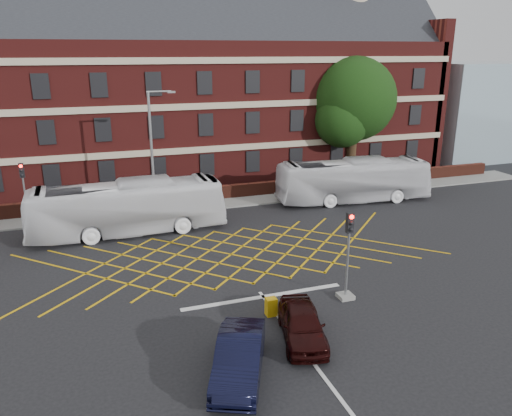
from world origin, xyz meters
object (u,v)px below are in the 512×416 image
object	(u,v)px
traffic_light_near	(347,264)
bus_right	(353,180)
bus_left	(128,208)
utility_cabinet	(271,307)
car_navy	(239,357)
car_maroon	(302,324)
traffic_light_far	(26,201)
deciduous_tree	(353,105)
street_lamp	(154,178)

from	to	relation	value
traffic_light_near	bus_right	bearing A→B (deg)	59.56
bus_left	utility_cabinet	xyz separation A→B (m)	(4.98, -12.77, -1.30)
car_navy	utility_cabinet	world-z (taller)	car_navy
bus_left	bus_right	size ratio (longest dim) A/B	1.03
traffic_light_near	utility_cabinet	size ratio (longest dim) A/B	5.21
car_maroon	utility_cabinet	size ratio (longest dim) A/B	5.04
bus_left	bus_right	bearing A→B (deg)	-85.42
traffic_light_near	utility_cabinet	xyz separation A→B (m)	(-3.90, -0.34, -1.35)
car_maroon	bus_left	bearing A→B (deg)	124.42
bus_right	traffic_light_far	distance (m)	23.48
bus_right	car_maroon	size ratio (longest dim) A/B	2.88
bus_right	traffic_light_near	world-z (taller)	traffic_light_near
bus_left	traffic_light_near	distance (m)	15.27
utility_cabinet	bus_left	bearing A→B (deg)	111.30
bus_right	car_navy	size ratio (longest dim) A/B	2.59
traffic_light_near	traffic_light_far	bearing A→B (deg)	133.30
car_maroon	deciduous_tree	distance (m)	28.40
street_lamp	utility_cabinet	distance (m)	15.33
bus_right	bus_left	bearing A→B (deg)	101.70
traffic_light_near	traffic_light_far	distance (m)	22.05
car_navy	car_maroon	bearing A→B (deg)	48.37
bus_right	street_lamp	distance (m)	15.16
car_navy	car_maroon	world-z (taller)	car_navy
bus_right	car_navy	bearing A→B (deg)	146.94
bus_right	traffic_light_far	bearing A→B (deg)	91.39
bus_left	street_lamp	world-z (taller)	street_lamp
traffic_light_near	street_lamp	distance (m)	16.06
traffic_light_near	utility_cabinet	bearing A→B (deg)	-174.98
car_navy	traffic_light_far	distance (m)	21.86
bus_left	utility_cabinet	distance (m)	13.77
traffic_light_far	traffic_light_near	bearing A→B (deg)	-46.70
traffic_light_near	utility_cabinet	world-z (taller)	traffic_light_near
deciduous_tree	traffic_light_near	distance (m)	24.31
car_maroon	utility_cabinet	world-z (taller)	car_maroon
traffic_light_far	deciduous_tree	bearing A→B (deg)	9.92
bus_right	utility_cabinet	world-z (taller)	bus_right
car_maroon	traffic_light_far	xyz separation A→B (m)	(-11.72, 18.61, 1.06)
car_navy	traffic_light_far	world-z (taller)	traffic_light_far
traffic_light_far	utility_cabinet	bearing A→B (deg)	-55.61
car_maroon	street_lamp	size ratio (longest dim) A/B	0.47
bus_left	deciduous_tree	xyz separation A→B (m)	(20.60, 8.31, 4.91)
traffic_light_far	street_lamp	xyz separation A→B (m)	(8.30, -1.56, 1.24)
bus_right	car_maroon	xyz separation A→B (m)	(-11.68, -16.64, -0.95)
bus_right	street_lamp	world-z (taller)	street_lamp
street_lamp	bus_right	bearing A→B (deg)	-1.54
bus_right	car_maroon	bearing A→B (deg)	151.14
traffic_light_far	car_maroon	bearing A→B (deg)	-57.80
traffic_light_far	bus_right	bearing A→B (deg)	-4.80
traffic_light_near	traffic_light_far	size ratio (longest dim) A/B	1.00
deciduous_tree	utility_cabinet	distance (m)	26.96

